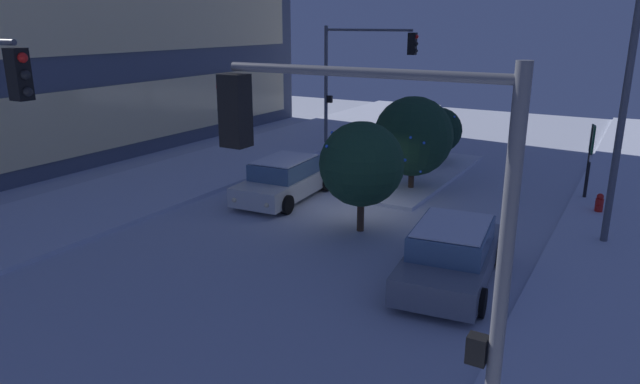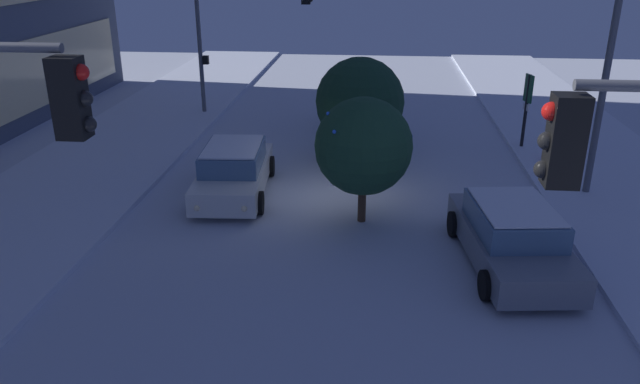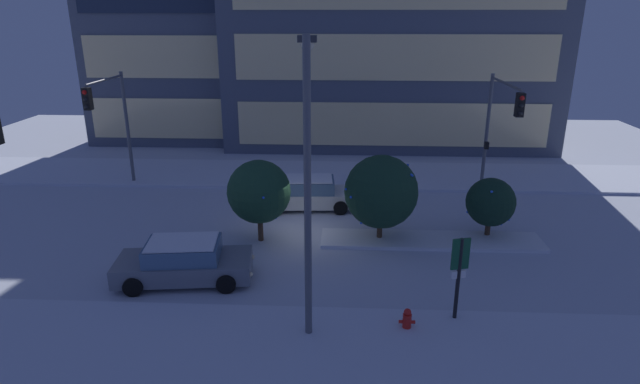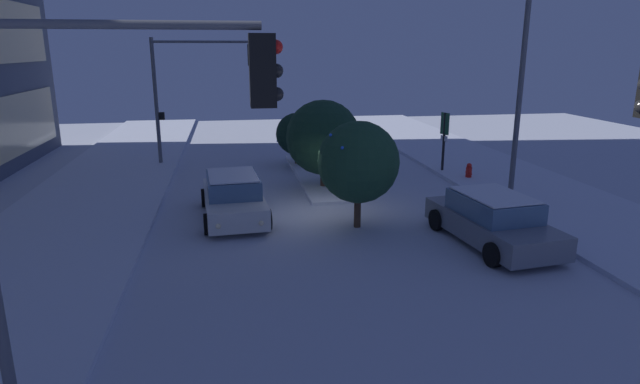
{
  "view_description": "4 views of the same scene",
  "coord_description": "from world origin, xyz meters",
  "px_view_note": "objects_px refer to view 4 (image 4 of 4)",
  "views": [
    {
      "loc": [
        -16.23,
        -7.85,
        6.21
      ],
      "look_at": [
        -1.45,
        0.69,
        1.11
      ],
      "focal_mm": 32.08,
      "sensor_mm": 36.0,
      "label": 1
    },
    {
      "loc": [
        -16.42,
        -0.9,
        6.94
      ],
      "look_at": [
        -2.37,
        0.41,
        1.26
      ],
      "focal_mm": 34.37,
      "sensor_mm": 36.0,
      "label": 2
    },
    {
      "loc": [
        2.19,
        -20.13,
        8.92
      ],
      "look_at": [
        1.12,
        1.55,
        1.4
      ],
      "focal_mm": 29.19,
      "sensor_mm": 36.0,
      "label": 3
    },
    {
      "loc": [
        -17.02,
        3.29,
        5.53
      ],
      "look_at": [
        -2.37,
        0.79,
        1.53
      ],
      "focal_mm": 29.96,
      "sensor_mm": 36.0,
      "label": 4
    }
  ],
  "objects_px": {
    "traffic_light_corner_far_right": "(196,78)",
    "traffic_light_corner_far_left": "(103,149)",
    "car_far": "(233,197)",
    "parking_info_sign": "(444,135)",
    "decorated_tree_right_of_median": "(297,134)",
    "street_lamp_arched": "(504,51)",
    "car_near": "(492,220)",
    "fire_hydrant": "(469,172)",
    "decorated_tree_median": "(323,137)",
    "decorated_tree_left_of_median": "(358,162)"
  },
  "relations": [
    {
      "from": "fire_hydrant",
      "to": "decorated_tree_median",
      "type": "xyz_separation_m",
      "value": [
        -0.42,
        6.49,
        1.75
      ]
    },
    {
      "from": "decorated_tree_right_of_median",
      "to": "car_far",
      "type": "bearing_deg",
      "value": 157.91
    },
    {
      "from": "traffic_light_corner_far_right",
      "to": "street_lamp_arched",
      "type": "bearing_deg",
      "value": -36.71
    },
    {
      "from": "street_lamp_arched",
      "to": "decorated_tree_right_of_median",
      "type": "height_order",
      "value": "street_lamp_arched"
    },
    {
      "from": "parking_info_sign",
      "to": "decorated_tree_median",
      "type": "relative_size",
      "value": 0.77
    },
    {
      "from": "decorated_tree_median",
      "to": "decorated_tree_left_of_median",
      "type": "relative_size",
      "value": 1.06
    },
    {
      "from": "decorated_tree_median",
      "to": "decorated_tree_left_of_median",
      "type": "height_order",
      "value": "decorated_tree_median"
    },
    {
      "from": "parking_info_sign",
      "to": "fire_hydrant",
      "type": "bearing_deg",
      "value": 97.11
    },
    {
      "from": "decorated_tree_median",
      "to": "decorated_tree_right_of_median",
      "type": "distance_m",
      "value": 4.57
    },
    {
      "from": "decorated_tree_right_of_median",
      "to": "street_lamp_arched",
      "type": "bearing_deg",
      "value": -136.97
    },
    {
      "from": "traffic_light_corner_far_left",
      "to": "parking_info_sign",
      "type": "relative_size",
      "value": 2.19
    },
    {
      "from": "car_far",
      "to": "parking_info_sign",
      "type": "distance_m",
      "value": 10.88
    },
    {
      "from": "traffic_light_corner_far_right",
      "to": "decorated_tree_median",
      "type": "relative_size",
      "value": 1.68
    },
    {
      "from": "car_near",
      "to": "traffic_light_corner_far_left",
      "type": "bearing_deg",
      "value": 117.12
    },
    {
      "from": "street_lamp_arched",
      "to": "decorated_tree_left_of_median",
      "type": "xyz_separation_m",
      "value": [
        -2.39,
        5.81,
        -3.33
      ]
    },
    {
      "from": "car_near",
      "to": "car_far",
      "type": "distance_m",
      "value": 8.3
    },
    {
      "from": "car_far",
      "to": "decorated_tree_median",
      "type": "relative_size",
      "value": 1.34
    },
    {
      "from": "parking_info_sign",
      "to": "decorated_tree_left_of_median",
      "type": "bearing_deg",
      "value": 36.16
    },
    {
      "from": "traffic_light_corner_far_left",
      "to": "decorated_tree_left_of_median",
      "type": "bearing_deg",
      "value": 55.62
    },
    {
      "from": "traffic_light_corner_far_left",
      "to": "decorated_tree_left_of_median",
      "type": "relative_size",
      "value": 1.77
    },
    {
      "from": "decorated_tree_left_of_median",
      "to": "traffic_light_corner_far_right",
      "type": "bearing_deg",
      "value": 26.62
    },
    {
      "from": "car_far",
      "to": "decorated_tree_right_of_median",
      "type": "xyz_separation_m",
      "value": [
        7.74,
        -3.14,
        0.86
      ]
    },
    {
      "from": "fire_hydrant",
      "to": "decorated_tree_right_of_median",
      "type": "distance_m",
      "value": 8.17
    },
    {
      "from": "car_far",
      "to": "decorated_tree_right_of_median",
      "type": "relative_size",
      "value": 1.87
    },
    {
      "from": "car_far",
      "to": "street_lamp_arched",
      "type": "bearing_deg",
      "value": 90.54
    },
    {
      "from": "traffic_light_corner_far_left",
      "to": "decorated_tree_median",
      "type": "distance_m",
      "value": 14.32
    },
    {
      "from": "car_far",
      "to": "street_lamp_arched",
      "type": "xyz_separation_m",
      "value": [
        0.73,
        -9.69,
        4.74
      ]
    },
    {
      "from": "traffic_light_corner_far_right",
      "to": "traffic_light_corner_far_left",
      "type": "distance_m",
      "value": 18.96
    },
    {
      "from": "parking_info_sign",
      "to": "decorated_tree_median",
      "type": "height_order",
      "value": "decorated_tree_median"
    },
    {
      "from": "car_near",
      "to": "decorated_tree_left_of_median",
      "type": "relative_size",
      "value": 1.43
    },
    {
      "from": "car_near",
      "to": "parking_info_sign",
      "type": "xyz_separation_m",
      "value": [
        8.94,
        -2.14,
        1.05
      ]
    },
    {
      "from": "traffic_light_corner_far_left",
      "to": "fire_hydrant",
      "type": "xyz_separation_m",
      "value": [
        13.53,
        -11.86,
        -3.85
      ]
    },
    {
      "from": "decorated_tree_left_of_median",
      "to": "decorated_tree_right_of_median",
      "type": "distance_m",
      "value": 9.45
    },
    {
      "from": "street_lamp_arched",
      "to": "fire_hydrant",
      "type": "bearing_deg",
      "value": -102.03
    },
    {
      "from": "traffic_light_corner_far_left",
      "to": "street_lamp_arched",
      "type": "distance_m",
      "value": 15.64
    },
    {
      "from": "decorated_tree_right_of_median",
      "to": "car_near",
      "type": "bearing_deg",
      "value": -159.77
    },
    {
      "from": "fire_hydrant",
      "to": "decorated_tree_right_of_median",
      "type": "bearing_deg",
      "value": 59.59
    },
    {
      "from": "traffic_light_corner_far_right",
      "to": "street_lamp_arched",
      "type": "height_order",
      "value": "street_lamp_arched"
    },
    {
      "from": "car_near",
      "to": "decorated_tree_median",
      "type": "relative_size",
      "value": 1.35
    },
    {
      "from": "car_near",
      "to": "parking_info_sign",
      "type": "bearing_deg",
      "value": -20.09
    },
    {
      "from": "traffic_light_corner_far_left",
      "to": "decorated_tree_left_of_median",
      "type": "distance_m",
      "value": 10.17
    },
    {
      "from": "car_near",
      "to": "street_lamp_arched",
      "type": "bearing_deg",
      "value": -33.69
    },
    {
      "from": "car_near",
      "to": "traffic_light_corner_far_left",
      "type": "xyz_separation_m",
      "value": [
        -6.1,
        9.13,
        3.5
      ]
    },
    {
      "from": "car_near",
      "to": "fire_hydrant",
      "type": "distance_m",
      "value": 7.92
    },
    {
      "from": "street_lamp_arched",
      "to": "decorated_tree_right_of_median",
      "type": "bearing_deg",
      "value": -50.68
    },
    {
      "from": "decorated_tree_median",
      "to": "car_near",
      "type": "bearing_deg",
      "value": -151.74
    },
    {
      "from": "parking_info_sign",
      "to": "decorated_tree_median",
      "type": "bearing_deg",
      "value": 3.91
    },
    {
      "from": "traffic_light_corner_far_right",
      "to": "decorated_tree_right_of_median",
      "type": "relative_size",
      "value": 2.34
    },
    {
      "from": "fire_hydrant",
      "to": "street_lamp_arched",
      "type": "bearing_deg",
      "value": 171.68
    },
    {
      "from": "car_far",
      "to": "decorated_tree_left_of_median",
      "type": "xyz_separation_m",
      "value": [
        -1.67,
        -3.87,
        1.41
      ]
    }
  ]
}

